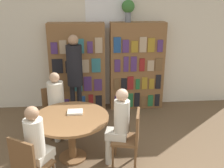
% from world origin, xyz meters
% --- Properties ---
extents(wall_back, '(6.40, 0.07, 3.00)m').
position_xyz_m(wall_back, '(0.00, 3.41, 1.51)').
color(wall_back, beige).
rests_on(wall_back, ground_plane).
extents(bookshelf_left, '(1.19, 0.34, 1.93)m').
position_xyz_m(bookshelf_left, '(-0.65, 3.22, 0.96)').
color(bookshelf_left, brown).
rests_on(bookshelf_left, ground_plane).
extents(bookshelf_right, '(1.19, 0.34, 1.93)m').
position_xyz_m(bookshelf_right, '(0.65, 3.22, 0.96)').
color(bookshelf_right, brown).
rests_on(bookshelf_right, ground_plane).
extents(flower_vase, '(0.27, 0.27, 0.45)m').
position_xyz_m(flower_vase, '(0.44, 3.22, 2.22)').
color(flower_vase, slate).
rests_on(flower_vase, bookshelf_right).
extents(reading_table, '(1.18, 1.18, 0.74)m').
position_xyz_m(reading_table, '(-0.70, 1.30, 0.61)').
color(reading_table, brown).
rests_on(reading_table, ground_plane).
extents(chair_near_camera, '(0.55, 0.55, 0.88)m').
position_xyz_m(chair_near_camera, '(-1.18, 0.51, 0.49)').
color(chair_near_camera, brown).
rests_on(chair_near_camera, ground_plane).
extents(chair_left_side, '(0.52, 0.52, 0.88)m').
position_xyz_m(chair_left_side, '(-1.06, 2.16, 0.49)').
color(chair_left_side, brown).
rests_on(chair_left_side, ground_plane).
extents(chair_far_side, '(0.48, 0.48, 0.88)m').
position_xyz_m(chair_far_side, '(0.21, 1.09, 0.49)').
color(chair_far_side, brown).
rests_on(chair_far_side, ground_plane).
extents(seated_reader_left, '(0.39, 0.42, 1.23)m').
position_xyz_m(seated_reader_left, '(-0.99, 1.99, 0.70)').
color(seated_reader_left, beige).
rests_on(seated_reader_left, ground_plane).
extents(seated_reader_right, '(0.38, 0.30, 1.24)m').
position_xyz_m(seated_reader_right, '(0.03, 1.13, 0.69)').
color(seated_reader_right, beige).
rests_on(seated_reader_right, ground_plane).
extents(seated_reader_back, '(0.38, 0.40, 1.23)m').
position_xyz_m(seated_reader_back, '(-1.08, 0.67, 0.69)').
color(seated_reader_back, silver).
rests_on(seated_reader_back, ground_plane).
extents(librarian_standing, '(0.31, 0.58, 1.77)m').
position_xyz_m(librarian_standing, '(-0.69, 2.72, 1.09)').
color(librarian_standing, black).
rests_on(librarian_standing, ground_plane).
extents(open_book_on_table, '(0.24, 0.18, 0.03)m').
position_xyz_m(open_book_on_table, '(-0.63, 1.43, 0.75)').
color(open_book_on_table, silver).
rests_on(open_book_on_table, reading_table).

